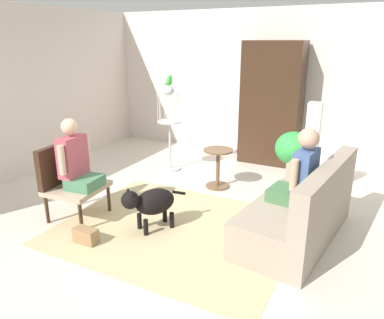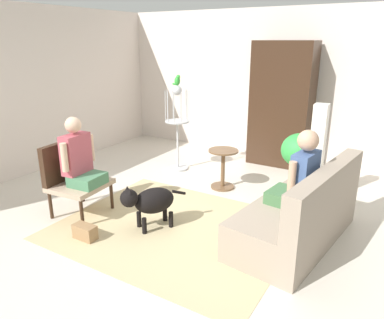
% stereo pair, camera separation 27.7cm
% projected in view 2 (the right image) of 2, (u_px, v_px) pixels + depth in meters
% --- Properties ---
extents(ground_plane, '(7.59, 7.59, 0.00)m').
position_uv_depth(ground_plane, '(185.00, 219.00, 4.65)').
color(ground_plane, beige).
extents(back_wall, '(6.93, 0.12, 2.74)m').
position_uv_depth(back_wall, '(275.00, 85.00, 6.84)').
color(back_wall, silver).
rests_on(back_wall, ground).
extents(left_wall, '(0.12, 6.90, 2.74)m').
position_uv_depth(left_wall, '(29.00, 91.00, 6.05)').
color(left_wall, silver).
rests_on(left_wall, ground).
extents(area_rug, '(2.71, 2.23, 0.01)m').
position_uv_depth(area_rug, '(175.00, 228.00, 4.43)').
color(area_rug, '#C6B284').
rests_on(area_rug, ground).
extents(couch, '(1.06, 1.90, 0.93)m').
position_uv_depth(couch, '(301.00, 215.00, 4.07)').
color(couch, gray).
rests_on(couch, ground).
extents(armchair, '(0.67, 0.72, 0.94)m').
position_uv_depth(armchair, '(72.00, 174.00, 4.71)').
color(armchair, '#382316').
rests_on(armchair, ground).
extents(person_on_couch, '(0.51, 0.55, 0.87)m').
position_uv_depth(person_on_couch, '(299.00, 176.00, 3.94)').
color(person_on_couch, '#436F42').
extents(person_on_armchair, '(0.45, 0.55, 0.86)m').
position_uv_depth(person_on_armchair, '(79.00, 158.00, 4.57)').
color(person_on_armchair, '#477C58').
extents(round_end_table, '(0.45, 0.45, 0.61)m').
position_uv_depth(round_end_table, '(223.00, 167.00, 5.55)').
color(round_end_table, brown).
rests_on(round_end_table, ground).
extents(dog, '(0.52, 0.73, 0.58)m').
position_uv_depth(dog, '(150.00, 201.00, 4.33)').
color(dog, black).
rests_on(dog, ground).
extents(bird_cage_stand, '(0.42, 0.42, 1.46)m').
position_uv_depth(bird_cage_stand, '(177.00, 126.00, 6.24)').
color(bird_cage_stand, silver).
rests_on(bird_cage_stand, ground).
extents(parrot, '(0.17, 0.10, 0.17)m').
position_uv_depth(parrot, '(177.00, 80.00, 6.00)').
color(parrot, green).
rests_on(parrot, bird_cage_stand).
extents(potted_plant, '(0.54, 0.54, 0.91)m').
position_uv_depth(potted_plant, '(300.00, 154.00, 5.28)').
color(potted_plant, beige).
rests_on(potted_plant, ground).
extents(column_lamp, '(0.20, 0.20, 1.38)m').
position_uv_depth(column_lamp, '(317.00, 155.00, 4.99)').
color(column_lamp, '#4C4742').
rests_on(column_lamp, ground).
extents(armoire_cabinet, '(1.04, 0.56, 2.17)m').
position_uv_depth(armoire_cabinet, '(282.00, 105.00, 6.46)').
color(armoire_cabinet, '#382316').
rests_on(armoire_cabinet, ground).
extents(handbag, '(0.28, 0.14, 0.17)m').
position_uv_depth(handbag, '(85.00, 232.00, 4.17)').
color(handbag, '#99724C').
rests_on(handbag, ground).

